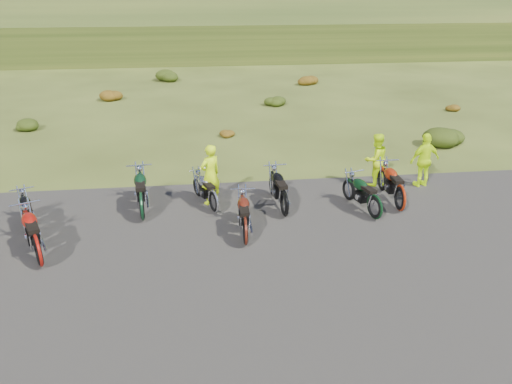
{
  "coord_description": "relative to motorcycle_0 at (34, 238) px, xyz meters",
  "views": [
    {
      "loc": [
        -1.52,
        -11.12,
        6.21
      ],
      "look_at": [
        -0.09,
        0.87,
        1.01
      ],
      "focal_mm": 35.0,
      "sensor_mm": 36.0,
      "label": 1
    }
  ],
  "objects": [
    {
      "name": "shrub_7",
      "position": [
        14.2,
        6.24,
        0.46
      ],
      "size": [
        1.56,
        1.56,
        0.92
      ],
      "primitive_type": "ellipsoid",
      "color": "#23340D",
      "rests_on": "ground"
    },
    {
      "name": "person_right_b",
      "position": [
        11.43,
        2.14,
        0.87
      ],
      "size": [
        1.09,
        0.62,
        1.74
      ],
      "primitive_type": "imported",
      "rotation": [
        0.0,
        0.0,
        3.34
      ],
      "color": "#BAE00B",
      "rests_on": "ground"
    },
    {
      "name": "hill_plateau",
      "position": [
        5.9,
        109.14,
        0.0
      ],
      "size": [
        300.0,
        90.0,
        9.17
      ],
      "primitive_type": "cube",
      "color": "#2B3E14",
      "rests_on": "ground"
    },
    {
      "name": "person_middle",
      "position": [
        4.66,
        1.6,
        0.91
      ],
      "size": [
        0.79,
        0.73,
        1.81
      ],
      "primitive_type": "imported",
      "rotation": [
        0.0,
        0.0,
        3.74
      ],
      "color": "#BAE00B",
      "rests_on": "ground"
    },
    {
      "name": "person_right_a",
      "position": [
        9.93,
        2.43,
        0.85
      ],
      "size": [
        1.0,
        0.89,
        1.7
      ],
      "primitive_type": "imported",
      "rotation": [
        0.0,
        0.0,
        3.49
      ],
      "color": "#BAE00B",
      "rests_on": "ground"
    },
    {
      "name": "shrub_3",
      "position": [
        2.6,
        21.04,
        0.46
      ],
      "size": [
        1.56,
        1.56,
        0.92
      ],
      "primitive_type": "ellipsoid",
      "color": "#23340D",
      "rests_on": "ground"
    },
    {
      "name": "motorcycle_2",
      "position": [
        2.73,
        0.73,
        0.0
      ],
      "size": [
        0.98,
        2.33,
        1.19
      ],
      "primitive_type": null,
      "rotation": [
        0.0,
        0.0,
        1.67
      ],
      "color": "black",
      "rests_on": "ground"
    },
    {
      "name": "motorcycle_1",
      "position": [
        0.57,
        -1.44,
        0.0
      ],
      "size": [
        1.56,
        2.31,
        1.15
      ],
      "primitive_type": null,
      "rotation": [
        0.0,
        0.0,
        1.99
      ],
      "color": "maroon",
      "rests_on": "ground"
    },
    {
      "name": "motorcycle_4",
      "position": [
        5.42,
        -0.99,
        0.0
      ],
      "size": [
        0.75,
        2.06,
        1.06
      ],
      "primitive_type": null,
      "rotation": [
        0.0,
        0.0,
        1.53
      ],
      "color": "#4D170C",
      "rests_on": "ground"
    },
    {
      "name": "shrub_8",
      "position": [
        17.1,
        11.54,
        0.23
      ],
      "size": [
        0.77,
        0.77,
        0.45
      ],
      "primitive_type": "ellipsoid",
      "color": "#64320C",
      "rests_on": "ground"
    },
    {
      "name": "hill_slope",
      "position": [
        5.9,
        49.14,
        0.0
      ],
      "size": [
        300.0,
        45.97,
        9.37
      ],
      "primitive_type": null,
      "rotation": [
        0.14,
        0.0,
        0.0
      ],
      "color": "#2B3E14",
      "rests_on": "ground"
    },
    {
      "name": "motorcycle_7",
      "position": [
        9.12,
        0.03,
        0.0
      ],
      "size": [
        1.18,
        2.1,
        1.04
      ],
      "primitive_type": null,
      "rotation": [
        0.0,
        0.0,
        1.84
      ],
      "color": "black",
      "rests_on": "ground"
    },
    {
      "name": "motorcycle_6",
      "position": [
        10.01,
        0.45,
        0.0
      ],
      "size": [
        0.74,
        2.18,
        1.14
      ],
      "primitive_type": null,
      "rotation": [
        0.0,
        0.0,
        1.56
      ],
      "color": "maroon",
      "rests_on": "ground"
    },
    {
      "name": "shrub_6",
      "position": [
        11.3,
        18.94,
        0.38
      ],
      "size": [
        1.3,
        1.3,
        0.77
      ],
      "primitive_type": "ellipsoid",
      "color": "#64320C",
      "rests_on": "ground"
    },
    {
      "name": "gravel_pad",
      "position": [
        5.9,
        -2.86,
        0.0
      ],
      "size": [
        20.0,
        12.0,
        0.04
      ],
      "primitive_type": "cube",
      "color": "black",
      "rests_on": "ground"
    },
    {
      "name": "motorcycle_0",
      "position": [
        0.0,
        0.0,
        0.0
      ],
      "size": [
        1.34,
        2.02,
        1.01
      ],
      "primitive_type": null,
      "rotation": [
        0.0,
        0.0,
        1.97
      ],
      "color": "black",
      "rests_on": "ground"
    },
    {
      "name": "shrub_1",
      "position": [
        -3.2,
        10.44,
        0.31
      ],
      "size": [
        1.03,
        1.03,
        0.61
      ],
      "primitive_type": "ellipsoid",
      "color": "#23340D",
      "rests_on": "ground"
    },
    {
      "name": "shrub_2",
      "position": [
        -0.3,
        15.74,
        0.38
      ],
      "size": [
        1.3,
        1.3,
        0.77
      ],
      "primitive_type": "ellipsoid",
      "color": "#64320C",
      "rests_on": "ground"
    },
    {
      "name": "shrub_5",
      "position": [
        8.4,
        13.64,
        0.31
      ],
      "size": [
        1.03,
        1.03,
        0.61
      ],
      "primitive_type": "ellipsoid",
      "color": "#23340D",
      "rests_on": "ground"
    },
    {
      "name": "ground",
      "position": [
        5.9,
        -0.86,
        0.0
      ],
      "size": [
        300.0,
        300.0,
        0.0
      ],
      "primitive_type": "plane",
      "color": "#374115",
      "rests_on": "ground"
    },
    {
      "name": "shrub_4",
      "position": [
        5.5,
        8.34,
        0.23
      ],
      "size": [
        0.77,
        0.77,
        0.45
      ],
      "primitive_type": "ellipsoid",
      "color": "#64320C",
      "rests_on": "ground"
    },
    {
      "name": "motorcycle_3",
      "position": [
        4.71,
        0.97,
        0.0
      ],
      "size": [
        1.25,
        1.98,
        0.98
      ],
      "primitive_type": null,
      "rotation": [
        0.0,
        0.0,
        1.93
      ],
      "color": "#AEAEB3",
      "rests_on": "ground"
    },
    {
      "name": "motorcycle_5",
      "position": [
        6.67,
        0.49,
        0.0
      ],
      "size": [
        0.88,
        2.2,
        1.13
      ],
      "primitive_type": null,
      "rotation": [
        0.0,
        0.0,
        1.65
      ],
      "color": "black",
      "rests_on": "ground"
    }
  ]
}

